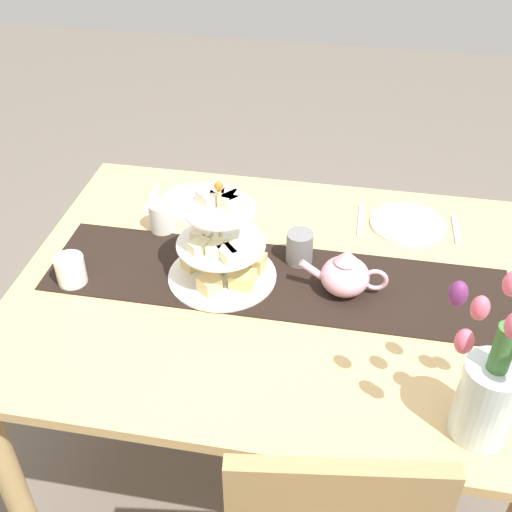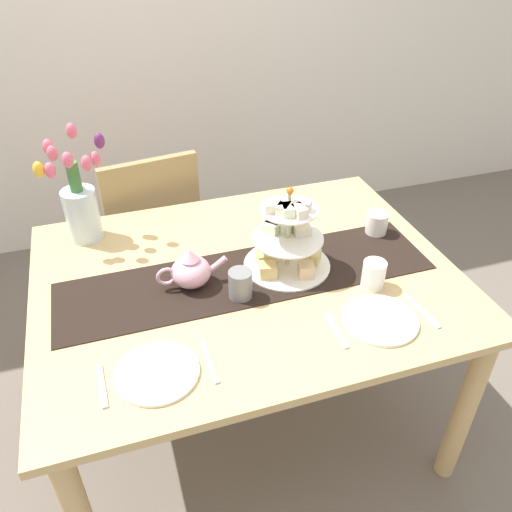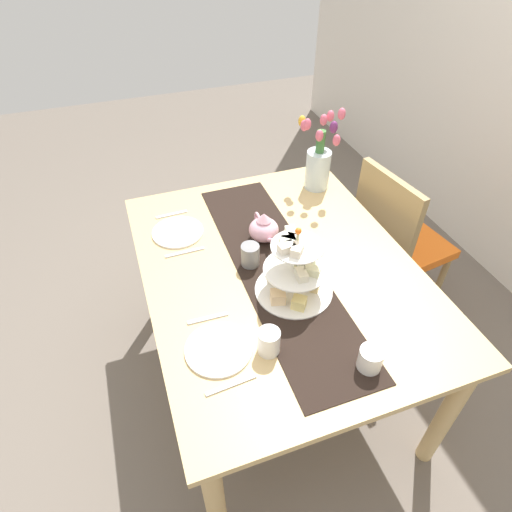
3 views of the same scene
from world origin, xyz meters
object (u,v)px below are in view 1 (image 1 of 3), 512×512
fork_right (239,207)px  dinner_plate_left (408,224)px  teapot (346,275)px  tiered_cake_stand (222,249)px  tulip_vase (491,385)px  mug_grey (300,247)px  knife_right (152,198)px  cream_jug (71,270)px  fork_left (456,229)px  mug_white_text (162,217)px  knife_left (360,220)px  dining_table (274,311)px  dinner_plate_right (195,202)px

fork_right → dinner_plate_left: bearing=180.0°
fork_right → teapot: bearing=135.9°
tiered_cake_stand → tulip_vase: (-0.65, 0.40, 0.05)m
tulip_vase → mug_grey: tulip_vase is taller
knife_right → mug_grey: 0.57m
cream_jug → fork_left: size_ratio=0.57×
cream_jug → fork_right: cream_jug is taller
mug_white_text → cream_jug: bearing=59.2°
fork_left → knife_left: bearing=0.0°
tiered_cake_stand → fork_right: tiered_cake_stand is taller
dining_table → knife_right: knife_right is taller
dinner_plate_right → fork_left: bearing=180.0°
fork_left → fork_right: same height
dinner_plate_right → dining_table: bearing=132.1°
teapot → dinner_plate_right: size_ratio=1.04×
teapot → dinner_plate_right: 0.62m
knife_right → teapot: bearing=151.8°
knife_right → fork_right: bearing=180.0°
tiered_cake_stand → mug_grey: 0.23m
dining_table → knife_left: (-0.22, -0.35, 0.11)m
dinner_plate_right → tiered_cake_stand: bearing=116.2°
cream_jug → dinner_plate_right: cream_jug is taller
dinner_plate_left → knife_right: bearing=0.0°
dining_table → mug_grey: size_ratio=14.84×
teapot → tulip_vase: size_ratio=0.58×
tulip_vase → cream_jug: size_ratio=4.87×
mug_grey → dinner_plate_left: bearing=-141.9°
tulip_vase → fork_right: (0.67, -0.75, -0.14)m
fork_left → dinner_plate_right: bearing=0.0°
fork_right → mug_white_text: size_ratio=1.58×
knife_left → mug_grey: 0.29m
fork_left → dinner_plate_right: dinner_plate_right is taller
dining_table → mug_white_text: (0.37, -0.19, 0.15)m
cream_jug → fork_right: 0.58m
teapot → knife_left: (-0.03, -0.35, -0.06)m
mug_white_text → teapot: bearing=161.5°
dinner_plate_left → fork_right: 0.53m
mug_grey → fork_right: bearing=-47.0°
fork_right → mug_grey: bearing=133.0°
dinner_plate_left → knife_left: 0.15m
dinner_plate_right → knife_right: dinner_plate_right is taller
dinner_plate_left → cream_jug: bearing=26.2°
teapot → fork_right: 0.51m
knife_left → fork_right: size_ratio=1.13×
dinner_plate_left → fork_left: (-0.14, 0.00, -0.00)m
tulip_vase → fork_left: (-0.00, -0.75, -0.14)m
fork_left → dinner_plate_right: 0.82m
tulip_vase → dinner_plate_right: (0.82, -0.75, -0.14)m
tulip_vase → knife_right: 1.23m
fork_right → tulip_vase: bearing=131.8°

